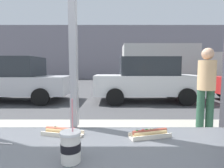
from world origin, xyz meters
The scene contains 11 objects.
ground_plane centered at (0.00, 8.00, 0.00)m, with size 60.00×60.00×0.00m, color #424244.
sidewalk_strip centered at (0.00, 1.60, 0.05)m, with size 16.00×2.80×0.11m, color #9E998E.
window_wall centered at (0.00, 0.08, 1.83)m, with size 3.12×0.20×2.90m.
building_facade_far centered at (0.00, 21.04, 3.23)m, with size 28.00×1.20×6.46m, color gray.
soda_cup_right centered at (0.09, -0.44, 1.00)m, with size 0.10×0.10×0.30m.
hotdog_tray_near centered at (0.52, -0.15, 0.95)m, with size 0.27×0.15×0.05m.
hotdog_tray_far centered at (-0.04, -0.11, 0.95)m, with size 0.28×0.15×0.05m.
parked_car_silver centered at (-3.65, 5.96, 0.90)m, with size 4.24×1.99×1.80m.
parked_car_white centered at (1.69, 5.96, 0.89)m, with size 4.17×1.98×1.78m.
box_truck centered at (4.13, 10.79, 1.57)m, with size 6.47×2.44×2.86m.
pedestrian centered at (2.07, 2.11, 1.04)m, with size 0.32×0.32×1.63m.
Camera 1 is at (0.28, -1.23, 1.36)m, focal length 28.47 mm.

